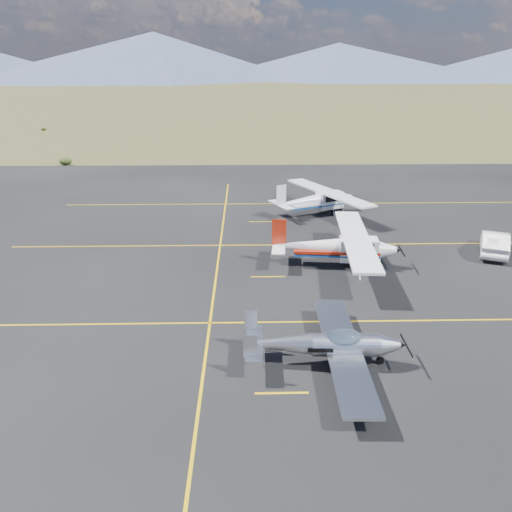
% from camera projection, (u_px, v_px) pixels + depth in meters
% --- Properties ---
extents(ground, '(1600.00, 1600.00, 0.00)m').
position_uv_depth(ground, '(344.00, 343.00, 21.77)').
color(ground, '#383D1C').
rests_on(ground, ground).
extents(apron, '(72.00, 72.00, 0.02)m').
position_uv_depth(apron, '(321.00, 280.00, 28.32)').
color(apron, black).
rests_on(apron, ground).
extents(aircraft_low_wing, '(6.23, 8.71, 1.90)m').
position_uv_depth(aircraft_low_wing, '(327.00, 345.00, 19.94)').
color(aircraft_low_wing, silver).
rests_on(aircraft_low_wing, apron).
extents(aircraft_cessna, '(6.79, 11.27, 2.85)m').
position_uv_depth(aircraft_cessna, '(336.00, 246.00, 29.93)').
color(aircraft_cessna, white).
rests_on(aircraft_cessna, apron).
extents(aircraft_plain, '(7.95, 10.40, 2.74)m').
position_uv_depth(aircraft_plain, '(317.00, 200.00, 40.68)').
color(aircraft_plain, silver).
rests_on(aircraft_plain, apron).
extents(sedan, '(3.29, 4.76, 1.49)m').
position_uv_depth(sedan, '(495.00, 243.00, 32.08)').
color(sedan, silver).
rests_on(sedan, apron).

